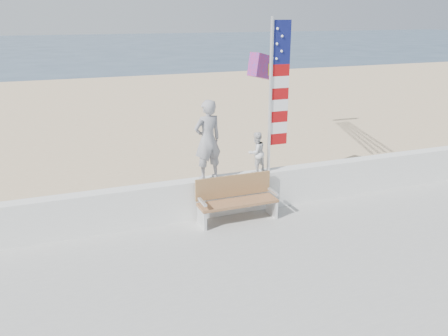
{
  "coord_description": "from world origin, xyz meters",
  "views": [
    {
      "loc": [
        -3.44,
        -7.56,
        4.63
      ],
      "look_at": [
        0.2,
        1.8,
        1.35
      ],
      "focal_mm": 38.0,
      "sensor_mm": 36.0,
      "label": 1
    }
  ],
  "objects": [
    {
      "name": "sand",
      "position": [
        0.0,
        9.0,
        0.04
      ],
      "size": [
        90.0,
        40.0,
        0.08
      ],
      "primitive_type": "cube",
      "color": "#D3B58C",
      "rests_on": "ground"
    },
    {
      "name": "seawall",
      "position": [
        0.0,
        2.0,
        0.63
      ],
      "size": [
        30.0,
        0.35,
        0.9
      ],
      "primitive_type": "cube",
      "color": "white",
      "rests_on": "boardwalk"
    },
    {
      "name": "adult",
      "position": [
        -0.11,
        2.0,
        1.98
      ],
      "size": [
        0.72,
        0.54,
        1.8
      ],
      "primitive_type": "imported",
      "rotation": [
        0.0,
        0.0,
        3.33
      ],
      "color": "gray",
      "rests_on": "seawall"
    },
    {
      "name": "ground",
      "position": [
        0.0,
        0.0,
        0.0
      ],
      "size": [
        220.0,
        220.0,
        0.0
      ],
      "primitive_type": "plane",
      "color": "#2D435A",
      "rests_on": "ground"
    },
    {
      "name": "flag",
      "position": [
        1.53,
        2.0,
        2.99
      ],
      "size": [
        0.5,
        0.08,
        3.5
      ],
      "color": "white",
      "rests_on": "seawall"
    },
    {
      "name": "parafoil_kite",
      "position": [
        1.9,
        3.3,
        3.35
      ],
      "size": [
        1.11,
        0.79,
        0.77
      ],
      "color": "red",
      "rests_on": "ground"
    },
    {
      "name": "child",
      "position": [
        1.08,
        2.0,
        1.56
      ],
      "size": [
        0.56,
        0.49,
        0.97
      ],
      "primitive_type": "imported",
      "rotation": [
        0.0,
        0.0,
        3.45
      ],
      "color": "silver",
      "rests_on": "seawall"
    },
    {
      "name": "bench",
      "position": [
        0.4,
        1.55,
        0.69
      ],
      "size": [
        1.8,
        0.57,
        1.0
      ],
      "color": "#9B6A43",
      "rests_on": "boardwalk"
    }
  ]
}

